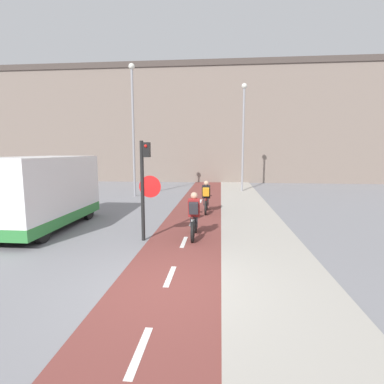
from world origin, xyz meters
TOP-DOWN VIEW (x-y plane):
  - ground_plane at (0.00, 0.00)m, footprint 120.00×120.00m
  - bike_lane at (0.00, 0.00)m, footprint 2.24×60.00m
  - sidewalk_strip at (2.32, 0.00)m, footprint 2.40×60.00m
  - building_row_background at (0.00, 23.09)m, footprint 60.00×5.20m
  - traffic_light_pole at (-1.20, 3.14)m, footprint 0.67×0.25m
  - street_lamp_far at (-4.15, 12.10)m, footprint 0.36×0.36m
  - street_lamp_sidewalk at (2.55, 14.80)m, footprint 0.36×0.36m
  - cyclist_near at (0.26, 3.55)m, footprint 0.46×1.73m
  - cyclist_far at (0.45, 7.46)m, footprint 0.46×1.68m
  - van at (-5.20, 4.20)m, footprint 2.11×4.90m

SIDE VIEW (x-z plane):
  - ground_plane at x=0.00m, z-range 0.00..0.00m
  - bike_lane at x=0.00m, z-range 0.00..0.02m
  - sidewalk_strip at x=2.32m, z-range 0.00..0.05m
  - cyclist_far at x=0.45m, z-range -0.02..1.42m
  - cyclist_near at x=0.26m, z-range -0.03..1.44m
  - van at x=-5.20m, z-range -0.02..2.53m
  - traffic_light_pole at x=-1.20m, z-range 0.37..3.43m
  - street_lamp_sidewalk at x=2.55m, z-range 0.77..7.91m
  - street_lamp_far at x=-4.15m, z-range 0.79..8.60m
  - building_row_background at x=0.00m, z-range 0.01..10.38m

